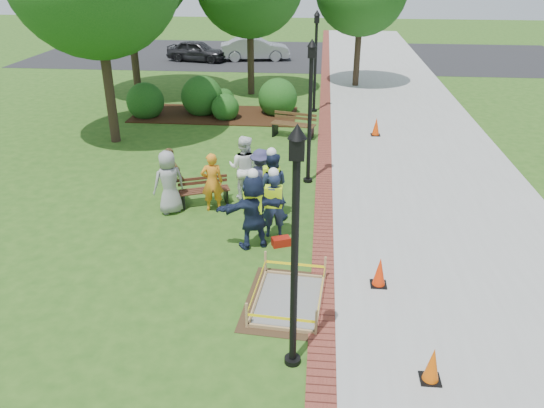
# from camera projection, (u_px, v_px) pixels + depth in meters

# --- Properties ---
(ground) EXTENTS (100.00, 100.00, 0.00)m
(ground) POSITION_uv_depth(u_px,v_px,m) (245.00, 266.00, 11.94)
(ground) COLOR #285116
(ground) RESTS_ON ground
(sidewalk) EXTENTS (6.00, 60.00, 0.02)m
(sidewalk) POSITION_uv_depth(u_px,v_px,m) (409.00, 135.00, 20.50)
(sidewalk) COLOR #9E9E99
(sidewalk) RESTS_ON ground
(brick_edging) EXTENTS (0.50, 60.00, 0.03)m
(brick_edging) POSITION_uv_depth(u_px,v_px,m) (325.00, 132.00, 20.77)
(brick_edging) COLOR maroon
(brick_edging) RESTS_ON ground
(mulch_bed) EXTENTS (7.00, 3.00, 0.05)m
(mulch_bed) POSITION_uv_depth(u_px,v_px,m) (215.00, 115.00, 22.97)
(mulch_bed) COLOR #381E0F
(mulch_bed) RESTS_ON ground
(parking_lot) EXTENTS (36.00, 12.00, 0.01)m
(parking_lot) POSITION_uv_depth(u_px,v_px,m) (300.00, 55.00, 36.21)
(parking_lot) COLOR black
(parking_lot) RESTS_ON ground
(wet_concrete_pad) EXTENTS (1.88, 2.43, 0.55)m
(wet_concrete_pad) POSITION_uv_depth(u_px,v_px,m) (288.00, 292.00, 10.63)
(wet_concrete_pad) COLOR #47331E
(wet_concrete_pad) RESTS_ON ground
(bench_near) EXTENTS (1.45, 0.92, 0.75)m
(bench_near) POSITION_uv_depth(u_px,v_px,m) (205.00, 196.00, 14.78)
(bench_near) COLOR #522E1C
(bench_near) RESTS_ON ground
(bench_far) EXTENTS (1.75, 0.96, 0.90)m
(bench_far) POSITION_uv_depth(u_px,v_px,m) (293.00, 130.00, 20.13)
(bench_far) COLOR brown
(bench_far) RESTS_ON ground
(cone_front) EXTENTS (0.34, 0.34, 0.67)m
(cone_front) POSITION_uv_depth(u_px,v_px,m) (432.00, 365.00, 8.60)
(cone_front) COLOR black
(cone_front) RESTS_ON ground
(cone_back) EXTENTS (0.34, 0.34, 0.68)m
(cone_back) POSITION_uv_depth(u_px,v_px,m) (379.00, 272.00, 11.10)
(cone_back) COLOR black
(cone_back) RESTS_ON ground
(cone_far) EXTENTS (0.36, 0.36, 0.71)m
(cone_far) POSITION_uv_depth(u_px,v_px,m) (376.00, 127.00, 20.26)
(cone_far) COLOR black
(cone_far) RESTS_ON ground
(toolbox) EXTENTS (0.49, 0.38, 0.21)m
(toolbox) POSITION_uv_depth(u_px,v_px,m) (281.00, 242.00, 12.72)
(toolbox) COLOR #98160B
(toolbox) RESTS_ON ground
(lamp_near) EXTENTS (0.28, 0.28, 4.26)m
(lamp_near) POSITION_uv_depth(u_px,v_px,m) (295.00, 236.00, 8.07)
(lamp_near) COLOR black
(lamp_near) RESTS_ON ground
(lamp_mid) EXTENTS (0.28, 0.28, 4.26)m
(lamp_mid) POSITION_uv_depth(u_px,v_px,m) (310.00, 102.00, 15.26)
(lamp_mid) COLOR black
(lamp_mid) RESTS_ON ground
(lamp_far) EXTENTS (0.28, 0.28, 4.26)m
(lamp_far) POSITION_uv_depth(u_px,v_px,m) (316.00, 54.00, 22.45)
(lamp_far) COLOR black
(lamp_far) RESTS_ON ground
(shrub_a) EXTENTS (1.58, 1.58, 1.58)m
(shrub_a) POSITION_uv_depth(u_px,v_px,m) (147.00, 117.00, 22.74)
(shrub_a) COLOR #144714
(shrub_a) RESTS_ON ground
(shrub_b) EXTENTS (1.78, 1.78, 1.78)m
(shrub_b) POSITION_uv_depth(u_px,v_px,m) (203.00, 114.00, 23.18)
(shrub_b) COLOR #144714
(shrub_b) RESTS_ON ground
(shrub_c) EXTENTS (1.16, 1.16, 1.16)m
(shrub_c) POSITION_uv_depth(u_px,v_px,m) (226.00, 119.00, 22.42)
(shrub_c) COLOR #144714
(shrub_c) RESTS_ON ground
(shrub_d) EXTENTS (1.68, 1.68, 1.68)m
(shrub_d) POSITION_uv_depth(u_px,v_px,m) (278.00, 114.00, 23.13)
(shrub_d) COLOR #144714
(shrub_d) RESTS_ON ground
(shrub_e) EXTENTS (0.93, 0.93, 0.93)m
(shrub_e) POSITION_uv_depth(u_px,v_px,m) (224.00, 107.00, 24.10)
(shrub_e) COLOR #144714
(shrub_e) RESTS_ON ground
(casual_person_a) EXTENTS (0.66, 0.61, 1.74)m
(casual_person_a) POSITION_uv_depth(u_px,v_px,m) (169.00, 182.00, 14.06)
(casual_person_a) COLOR gray
(casual_person_a) RESTS_ON ground
(casual_person_b) EXTENTS (0.59, 0.46, 1.64)m
(casual_person_b) POSITION_uv_depth(u_px,v_px,m) (212.00, 182.00, 14.20)
(casual_person_b) COLOR orange
(casual_person_b) RESTS_ON ground
(casual_person_c) EXTENTS (0.65, 0.47, 1.86)m
(casual_person_c) POSITION_uv_depth(u_px,v_px,m) (244.00, 168.00, 14.84)
(casual_person_c) COLOR white
(casual_person_c) RESTS_ON ground
(casual_person_d) EXTENTS (0.61, 0.55, 1.62)m
(casual_person_d) POSITION_uv_depth(u_px,v_px,m) (171.00, 176.00, 14.60)
(casual_person_d) COLOR brown
(casual_person_d) RESTS_ON ground
(casual_person_e) EXTENTS (0.62, 0.61, 1.65)m
(casual_person_e) POSITION_uv_depth(u_px,v_px,m) (261.00, 178.00, 14.42)
(casual_person_e) COLOR #35335A
(casual_person_e) RESTS_ON ground
(hivis_worker_a) EXTENTS (0.69, 0.58, 2.00)m
(hivis_worker_a) POSITION_uv_depth(u_px,v_px,m) (253.00, 209.00, 12.33)
(hivis_worker_a) COLOR #191941
(hivis_worker_a) RESTS_ON ground
(hivis_worker_b) EXTENTS (0.59, 0.45, 1.81)m
(hivis_worker_b) POSITION_uv_depth(u_px,v_px,m) (273.00, 203.00, 12.84)
(hivis_worker_b) COLOR #1A2D44
(hivis_worker_b) RESTS_ON ground
(hivis_worker_c) EXTENTS (0.58, 0.38, 1.96)m
(hivis_worker_c) POSITION_uv_depth(u_px,v_px,m) (271.00, 184.00, 13.72)
(hivis_worker_c) COLOR #171E3E
(hivis_worker_c) RESTS_ON ground
(parked_car_a) EXTENTS (2.76, 4.68, 1.43)m
(parked_car_a) POSITION_uv_depth(u_px,v_px,m) (198.00, 61.00, 34.31)
(parked_car_a) COLOR #252427
(parked_car_a) RESTS_ON ground
(parked_car_b) EXTENTS (2.93, 5.17, 1.59)m
(parked_car_b) POSITION_uv_depth(u_px,v_px,m) (255.00, 60.00, 34.67)
(parked_car_b) COLOR #9E9EA2
(parked_car_b) RESTS_ON ground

